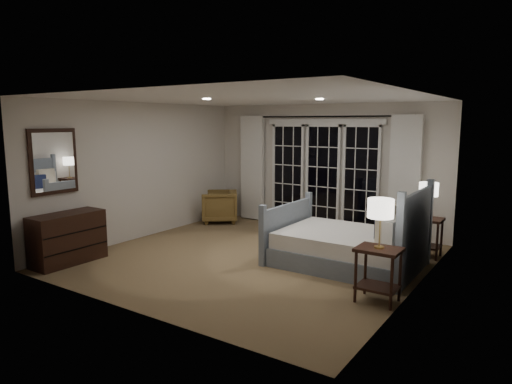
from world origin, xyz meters
The scene contains 20 objects.
floor centered at (0.00, 0.00, 0.00)m, with size 5.00×5.00×0.00m, color olive.
ceiling centered at (0.00, 0.00, 2.50)m, with size 5.00×5.00×0.00m, color white.
wall_left centered at (-2.50, 0.00, 1.25)m, with size 0.02×5.00×2.50m, color silver.
wall_right centered at (2.50, 0.00, 1.25)m, with size 0.02×5.00×2.50m, color silver.
wall_back centered at (0.00, 2.50, 1.25)m, with size 5.00×0.02×2.50m, color silver.
wall_front centered at (0.00, -2.50, 1.25)m, with size 5.00×0.02×2.50m, color silver.
french_doors centered at (0.00, 2.46, 1.09)m, with size 2.50×0.04×2.20m.
curtain_rod centered at (0.00, 2.40, 2.25)m, with size 0.03×0.03×3.50m, color black.
curtain_left centered at (-1.65, 2.38, 1.15)m, with size 0.55×0.10×2.25m, color white.
curtain_right centered at (1.65, 2.38, 1.15)m, with size 0.55×0.10×2.25m, color white.
downlight_a centered at (0.80, 0.60, 2.49)m, with size 0.12×0.12×0.01m, color white.
downlight_b centered at (-0.60, -0.40, 2.49)m, with size 0.12×0.12×0.01m, color white.
bed centered at (1.42, 0.47, 0.31)m, with size 2.09×1.49×1.21m.
nightstand_left centered at (2.24, -0.67, 0.44)m, with size 0.51×0.41×0.67m.
nightstand_right centered at (2.25, 1.59, 0.42)m, with size 0.49×0.39×0.63m.
lamp_left centered at (2.24, -0.67, 1.14)m, with size 0.31×0.31×0.59m.
lamp_right centered at (2.25, 1.59, 1.09)m, with size 0.29×0.29×0.57m.
armchair centered at (-2.10, 1.77, 0.34)m, with size 0.73×0.75×0.68m, color brown.
dresser centered at (-2.23, -1.80, 0.39)m, with size 0.47×1.09×0.78m.
mirror centered at (-2.47, -1.80, 1.55)m, with size 0.05×0.85×1.00m.
Camera 1 is at (3.93, -5.84, 2.15)m, focal length 32.00 mm.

